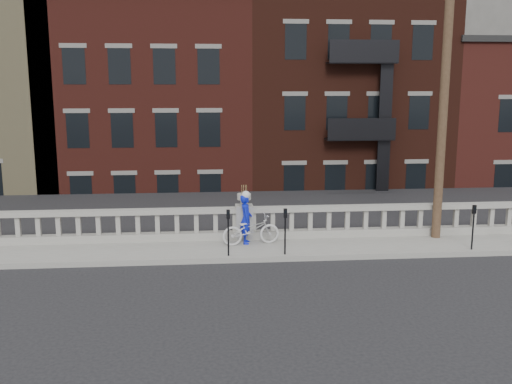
% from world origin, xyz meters
% --- Properties ---
extents(ground, '(120.00, 120.00, 0.00)m').
position_xyz_m(ground, '(0.00, 0.00, 0.00)').
color(ground, black).
rests_on(ground, ground).
extents(sidewalk, '(32.00, 2.20, 0.15)m').
position_xyz_m(sidewalk, '(0.00, 3.00, 0.07)').
color(sidewalk, gray).
rests_on(sidewalk, ground).
extents(balustrade, '(28.00, 0.34, 1.03)m').
position_xyz_m(balustrade, '(0.00, 3.95, 0.64)').
color(balustrade, gray).
rests_on(balustrade, sidewalk).
extents(planter_pedestal, '(0.55, 0.55, 1.76)m').
position_xyz_m(planter_pedestal, '(0.00, 3.95, 0.83)').
color(planter_pedestal, gray).
rests_on(planter_pedestal, sidewalk).
extents(lower_level, '(80.00, 44.00, 20.80)m').
position_xyz_m(lower_level, '(0.56, 23.04, 2.63)').
color(lower_level, '#605E59').
rests_on(lower_level, ground).
extents(utility_pole, '(1.60, 0.28, 10.00)m').
position_xyz_m(utility_pole, '(6.20, 3.60, 5.24)').
color(utility_pole, '#422D1E').
rests_on(utility_pole, sidewalk).
extents(parking_meter_a, '(0.10, 0.09, 1.36)m').
position_xyz_m(parking_meter_a, '(-0.58, 2.15, 1.00)').
color(parking_meter_a, black).
rests_on(parking_meter_a, sidewalk).
extents(parking_meter_b, '(0.10, 0.09, 1.36)m').
position_xyz_m(parking_meter_b, '(1.07, 2.15, 1.00)').
color(parking_meter_b, black).
rests_on(parking_meter_b, sidewalk).
extents(parking_meter_c, '(0.10, 0.09, 1.36)m').
position_xyz_m(parking_meter_c, '(6.72, 2.15, 1.00)').
color(parking_meter_c, black).
rests_on(parking_meter_c, sidewalk).
extents(bicycle, '(1.87, 0.92, 0.94)m').
position_xyz_m(bicycle, '(0.16, 3.29, 0.62)').
color(bicycle, silver).
rests_on(bicycle, sidewalk).
extents(cyclist, '(0.40, 0.58, 1.55)m').
position_xyz_m(cyclist, '(0.02, 3.43, 0.92)').
color(cyclist, '#0C1AC1').
rests_on(cyclist, sidewalk).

